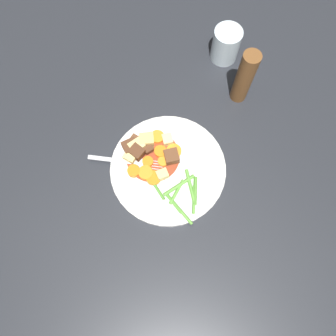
{
  "coord_description": "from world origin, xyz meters",
  "views": [
    {
      "loc": [
        -0.19,
        0.15,
        0.72
      ],
      "look_at": [
        0.0,
        0.0,
        0.01
      ],
      "focal_mm": 35.02,
      "sensor_mm": 36.0,
      "label": 1
    }
  ],
  "objects": [
    {
      "name": "green_bean_3",
      "position": [
        -0.09,
        0.04,
        0.02
      ],
      "size": [
        0.08,
        0.01,
        0.01
      ],
      "primitive_type": "cylinder",
      "rotation": [
        0.0,
        1.57,
        3.18
      ],
      "color": "#66AD42",
      "rests_on": "dinner_plate"
    },
    {
      "name": "green_bean_4",
      "position": [
        -0.08,
        -0.01,
        0.02
      ],
      "size": [
        0.05,
        0.05,
        0.01
      ],
      "primitive_type": "cylinder",
      "rotation": [
        0.0,
        1.57,
        2.44
      ],
      "color": "#599E38",
      "rests_on": "dinner_plate"
    },
    {
      "name": "carrot_slice_4",
      "position": [
        0.04,
        -0.01,
        0.02
      ],
      "size": [
        0.04,
        0.04,
        0.01
      ],
      "primitive_type": "cylinder",
      "rotation": [
        0.0,
        0.0,
        3.92
      ],
      "color": "orange",
      "rests_on": "dinner_plate"
    },
    {
      "name": "carrot_slice_6",
      "position": [
        0.04,
        0.07,
        0.02
      ],
      "size": [
        0.04,
        0.04,
        0.01
      ],
      "primitive_type": "cylinder",
      "rotation": [
        0.0,
        0.0,
        4.26
      ],
      "color": "orange",
      "rests_on": "dinner_plate"
    },
    {
      "name": "water_glass",
      "position": [
        0.16,
        -0.31,
        0.04
      ],
      "size": [
        0.07,
        0.07,
        0.09
      ],
      "primitive_type": "cylinder",
      "color": "silver",
      "rests_on": "ground_plane"
    },
    {
      "name": "carrot_slice_0",
      "position": [
        0.07,
        -0.03,
        0.02
      ],
      "size": [
        0.05,
        0.05,
        0.01
      ],
      "primitive_type": "cylinder",
      "rotation": [
        0.0,
        0.0,
        0.84
      ],
      "color": "orange",
      "rests_on": "dinner_plate"
    },
    {
      "name": "meat_chunk_1",
      "position": [
        0.06,
        0.01,
        0.02
      ],
      "size": [
        0.02,
        0.02,
        0.02
      ],
      "primitive_type": "cube",
      "rotation": [
        0.0,
        0.0,
        1.49
      ],
      "color": "#56331E",
      "rests_on": "dinner_plate"
    },
    {
      "name": "green_bean_7",
      "position": [
        -0.06,
        -0.01,
        0.02
      ],
      "size": [
        0.07,
        0.04,
        0.01
      ],
      "primitive_type": "cylinder",
      "rotation": [
        0.0,
        1.57,
        2.7
      ],
      "color": "#66AD42",
      "rests_on": "dinner_plate"
    },
    {
      "name": "green_bean_1",
      "position": [
        -0.07,
        0.04,
        0.02
      ],
      "size": [
        0.05,
        0.01,
        0.01
      ],
      "primitive_type": "cylinder",
      "rotation": [
        0.0,
        1.57,
        3.15
      ],
      "color": "#599E38",
      "rests_on": "dinner_plate"
    },
    {
      "name": "stew_sauce",
      "position": [
        0.04,
        0.01,
        0.01
      ],
      "size": [
        0.13,
        0.13,
        0.0
      ],
      "primitive_type": "cylinder",
      "color": "#93381E",
      "rests_on": "dinner_plate"
    },
    {
      "name": "pepper_mill",
      "position": [
        0.05,
        -0.26,
        0.08
      ],
      "size": [
        0.04,
        0.04,
        0.16
      ],
      "primitive_type": "cylinder",
      "color": "brown",
      "rests_on": "ground_plane"
    },
    {
      "name": "green_bean_0",
      "position": [
        -0.03,
        0.05,
        0.02
      ],
      "size": [
        0.05,
        0.01,
        0.01
      ],
      "primitive_type": "cylinder",
      "rotation": [
        0.0,
        1.57,
        3.05
      ],
      "color": "#599E38",
      "rests_on": "dinner_plate"
    },
    {
      "name": "meat_chunk_3",
      "position": [
        0.07,
        0.04,
        0.03
      ],
      "size": [
        0.04,
        0.03,
        0.03
      ],
      "primitive_type": "cube",
      "rotation": [
        0.0,
        0.0,
        4.96
      ],
      "color": "#56331E",
      "rests_on": "dinner_plate"
    },
    {
      "name": "potato_chunk_2",
      "position": [
        0.08,
        0.03,
        0.03
      ],
      "size": [
        0.03,
        0.03,
        0.02
      ],
      "primitive_type": "cube",
      "rotation": [
        0.0,
        0.0,
        4.67
      ],
      "color": "#E5CC7A",
      "rests_on": "dinner_plate"
    },
    {
      "name": "green_bean_5",
      "position": [
        -0.06,
        0.02,
        0.02
      ],
      "size": [
        0.03,
        0.06,
        0.01
      ],
      "primitive_type": "cylinder",
      "rotation": [
        0.0,
        1.57,
        1.99
      ],
      "color": "#66AD42",
      "rests_on": "dinner_plate"
    },
    {
      "name": "meat_chunk_4",
      "position": [
        0.1,
        0.02,
        0.02
      ],
      "size": [
        0.03,
        0.03,
        0.02
      ],
      "primitive_type": "cube",
      "rotation": [
        0.0,
        0.0,
        5.05
      ],
      "color": "brown",
      "rests_on": "dinner_plate"
    },
    {
      "name": "dinner_plate",
      "position": [
        0.0,
        0.0,
        0.01
      ],
      "size": [
        0.27,
        0.27,
        0.01
      ],
      "primitive_type": "cylinder",
      "color": "white",
      "rests_on": "ground_plane"
    },
    {
      "name": "ground_plane",
      "position": [
        0.0,
        0.0,
        0.0
      ],
      "size": [
        3.0,
        3.0,
        0.0
      ],
      "primitive_type": "plane",
      "color": "#26282D"
    },
    {
      "name": "meat_chunk_2",
      "position": [
        0.09,
        0.04,
        0.02
      ],
      "size": [
        0.04,
        0.04,
        0.02
      ],
      "primitive_type": "cube",
      "rotation": [
        0.0,
        0.0,
        6.1
      ],
      "color": "#56331E",
      "rests_on": "dinner_plate"
    },
    {
      "name": "green_bean_2",
      "position": [
        -0.09,
        0.0,
        0.02
      ],
      "size": [
        0.05,
        0.05,
        0.01
      ],
      "primitive_type": "cylinder",
      "rotation": [
        0.0,
        1.57,
        2.44
      ],
      "color": "#66AD42",
      "rests_on": "dinner_plate"
    },
    {
      "name": "potato_chunk_4",
      "position": [
        0.07,
        0.05,
        0.02
      ],
      "size": [
        0.03,
        0.03,
        0.02
      ],
      "primitive_type": "cube",
      "rotation": [
        0.0,
        0.0,
        5.1
      ],
      "color": "#E5CC7A",
      "rests_on": "dinner_plate"
    },
    {
      "name": "potato_chunk_0",
      "position": [
        -0.01,
        0.02,
        0.02
      ],
      "size": [
        0.03,
        0.03,
        0.02
      ],
      "primitive_type": "cube",
      "rotation": [
        0.0,
        0.0,
        4.46
      ],
      "color": "#E5CC7A",
      "rests_on": "dinner_plate"
    },
    {
      "name": "carrot_slice_1",
      "position": [
        0.0,
        0.04,
        0.02
      ],
      "size": [
        0.04,
        0.04,
        0.01
      ],
      "primitive_type": "cylinder",
      "rotation": [
        0.0,
        0.0,
        6.21
      ],
      "color": "orange",
      "rests_on": "dinner_plate"
    },
    {
      "name": "carrot_slice_7",
      "position": [
        0.02,
        0.05,
        0.02
      ],
      "size": [
        0.04,
        0.04,
        0.01
      ],
      "primitive_type": "cylinder",
      "rotation": [
        0.0,
        0.0,
        5.91
      ],
      "color": "orange",
      "rests_on": "dinner_plate"
    },
    {
      "name": "carrot_slice_5",
      "position": [
        0.02,
        0.0,
        0.02
      ],
      "size": [
        0.03,
        0.03,
        0.01
      ],
      "primitive_type": "cylinder",
      "rotation": [
        0.0,
        0.0,
        5.75
      ],
      "color": "orange",
      "rests_on": "dinner_plate"
    },
    {
      "name": "potato_chunk_1",
      "position": [
        0.08,
        0.0,
        0.03
      ],
      "size": [
        0.04,
        0.04,
        0.03
      ],
      "primitive_type": "cube",
      "rotation": [
        0.0,
        0.0,
        4.14
      ],
      "color": "#DBBC6B",
      "rests_on": "dinner_plate"
    },
    {
      "name": "potato_chunk_3",
      "position": [
        0.05,
        -0.04,
        0.02
      ],
      "size": [
        0.03,
        0.03,
        0.02
      ],
      "primitive_type": "cube",
      "rotation": [
        0.0,
        0.0,
        5.84
      ],
      "color": "#EAD68C",
      "rests_on": "dinner_plate"
    },
    {
      "name": "meat_chunk_0",
      "position": [
        0.01,
        -0.02,
        0.03
      ],
      "size": [
        0.04,
        0.04,
        0.02
      ],
      "primitive_type": "cube",
      "rotation": [
        0.0,
        0.0,
        5.86
      ],
      "color": "brown",
      "rests_on": "dinner_plate"
    },
    {
      "name": "carrot_slice_2",
      "position": [
        0.02,
        -0.03,
        0.02
      ],
      "size": [
        0.05,
        0.05,
        0.01
      ],
      "primitive_type": "cylinder",
      "rotation": [
        0.0,
        0.0,
        5.87
      ],
      "color": "orange",
      "rests_on": "dinner_plate"
    },
    {
      "name": "green_bean_6",
      "position": [
        -0.05,
        0.01,
        0.02
      ],
      "size": [
        0.01,
        0.08,
        0.01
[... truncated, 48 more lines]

